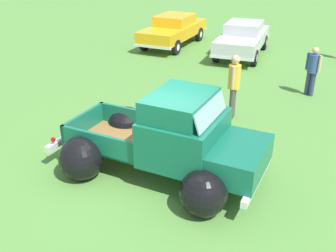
{
  "coord_description": "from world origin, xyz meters",
  "views": [
    {
      "loc": [
        2.52,
        -6.94,
        4.66
      ],
      "look_at": [
        0.0,
        0.79,
        0.74
      ],
      "focal_mm": 41.41,
      "sensor_mm": 36.0,
      "label": 1
    }
  ],
  "objects_px": {
    "show_car_1": "(243,38)",
    "spectator_1": "(234,82)",
    "vintage_pickup_truck": "(173,144)",
    "show_car_0": "(173,29)",
    "spectator_2": "(313,68)",
    "lane_cone_0": "(220,127)",
    "lane_cone_1": "(175,109)"
  },
  "relations": [
    {
      "from": "vintage_pickup_truck",
      "to": "show_car_0",
      "type": "distance_m",
      "value": 11.59
    },
    {
      "from": "vintage_pickup_truck",
      "to": "show_car_1",
      "type": "relative_size",
      "value": 1.08
    },
    {
      "from": "show_car_1",
      "to": "spectator_2",
      "type": "height_order",
      "value": "spectator_2"
    },
    {
      "from": "show_car_1",
      "to": "spectator_1",
      "type": "xyz_separation_m",
      "value": [
        0.72,
        -6.84,
        0.28
      ]
    },
    {
      "from": "spectator_2",
      "to": "lane_cone_0",
      "type": "bearing_deg",
      "value": 5.35
    },
    {
      "from": "show_car_0",
      "to": "show_car_1",
      "type": "bearing_deg",
      "value": 84.03
    },
    {
      "from": "spectator_2",
      "to": "lane_cone_1",
      "type": "height_order",
      "value": "spectator_2"
    },
    {
      "from": "lane_cone_0",
      "to": "lane_cone_1",
      "type": "relative_size",
      "value": 1.0
    },
    {
      "from": "vintage_pickup_truck",
      "to": "lane_cone_1",
      "type": "distance_m",
      "value": 2.96
    },
    {
      "from": "spectator_1",
      "to": "show_car_0",
      "type": "bearing_deg",
      "value": 120.39
    },
    {
      "from": "lane_cone_0",
      "to": "spectator_2",
      "type": "bearing_deg",
      "value": 61.02
    },
    {
      "from": "lane_cone_0",
      "to": "show_car_1",
      "type": "bearing_deg",
      "value": 94.43
    },
    {
      "from": "spectator_2",
      "to": "lane_cone_0",
      "type": "xyz_separation_m",
      "value": [
        -2.21,
        -3.99,
        -0.61
      ]
    },
    {
      "from": "show_car_0",
      "to": "lane_cone_0",
      "type": "xyz_separation_m",
      "value": [
        4.07,
        -9.04,
        -0.47
      ]
    },
    {
      "from": "lane_cone_1",
      "to": "show_car_0",
      "type": "bearing_deg",
      "value": 107.69
    },
    {
      "from": "lane_cone_1",
      "to": "lane_cone_0",
      "type": "bearing_deg",
      "value": -28.46
    },
    {
      "from": "show_car_0",
      "to": "spectator_1",
      "type": "distance_m",
      "value": 8.68
    },
    {
      "from": "show_car_1",
      "to": "spectator_1",
      "type": "bearing_deg",
      "value": 8.57
    },
    {
      "from": "vintage_pickup_truck",
      "to": "spectator_1",
      "type": "xyz_separation_m",
      "value": [
        0.71,
        3.46,
        0.31
      ]
    },
    {
      "from": "show_car_1",
      "to": "show_car_0",
      "type": "bearing_deg",
      "value": -100.22
    },
    {
      "from": "lane_cone_0",
      "to": "spectator_1",
      "type": "bearing_deg",
      "value": 86.89
    },
    {
      "from": "vintage_pickup_truck",
      "to": "show_car_1",
      "type": "xyz_separation_m",
      "value": [
        -0.01,
        10.29,
        0.02
      ]
    },
    {
      "from": "show_car_0",
      "to": "lane_cone_0",
      "type": "relative_size",
      "value": 7.51
    },
    {
      "from": "show_car_0",
      "to": "spectator_2",
      "type": "relative_size",
      "value": 2.93
    },
    {
      "from": "spectator_1",
      "to": "lane_cone_1",
      "type": "height_order",
      "value": "spectator_1"
    },
    {
      "from": "show_car_1",
      "to": "spectator_2",
      "type": "xyz_separation_m",
      "value": [
        2.85,
        -4.27,
        0.14
      ]
    },
    {
      "from": "show_car_0",
      "to": "lane_cone_1",
      "type": "distance_m",
      "value": 8.68
    },
    {
      "from": "spectator_2",
      "to": "vintage_pickup_truck",
      "type": "bearing_deg",
      "value": 9.09
    },
    {
      "from": "spectator_2",
      "to": "lane_cone_0",
      "type": "relative_size",
      "value": 2.57
    },
    {
      "from": "show_car_0",
      "to": "spectator_1",
      "type": "relative_size",
      "value": 2.56
    },
    {
      "from": "vintage_pickup_truck",
      "to": "show_car_0",
      "type": "height_order",
      "value": "vintage_pickup_truck"
    },
    {
      "from": "spectator_1",
      "to": "lane_cone_1",
      "type": "xyz_separation_m",
      "value": [
        -1.51,
        -0.64,
        -0.75
      ]
    }
  ]
}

